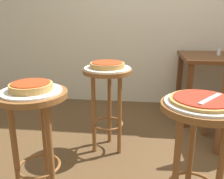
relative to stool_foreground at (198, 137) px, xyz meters
The scene contains 13 objects.
ground_plane 0.77m from the stool_foreground, 104.27° to the left, with size 6.00×6.00×0.00m, color brown.
stool_foreground is the anchor object (origin of this frame).
serving_plate_foreground 0.20m from the stool_foreground, ahead, with size 0.38×0.38×0.01m, color silver.
pizza_foreground 0.21m from the stool_foreground, ahead, with size 0.33×0.33×0.02m.
stool_middle 0.95m from the stool_foreground, behind, with size 0.42×0.42×0.75m.
serving_plate_middle 0.97m from the stool_foreground, behind, with size 0.36×0.36×0.01m, color white.
pizza_middle 0.98m from the stool_foreground, behind, with size 0.25×0.25×0.05m.
stool_leftside 0.99m from the stool_foreground, 127.08° to the left, with size 0.42×0.42×0.75m.
serving_plate_leftside 1.01m from the stool_foreground, 127.08° to the left, with size 0.39×0.39×0.01m, color white.
pizza_leftside 1.01m from the stool_foreground, 127.08° to the left, with size 0.29×0.29×0.05m.
dining_table 1.78m from the stool_foreground, 70.45° to the left, with size 0.89×0.76×0.75m.
condiment_shaker 1.80m from the stool_foreground, 71.64° to the left, with size 0.04×0.04×0.07m, color white.
pizza_server_knife 0.23m from the stool_foreground, 33.69° to the right, with size 0.22×0.02×0.01m, color silver.
Camera 1 is at (-0.19, -1.72, 1.18)m, focal length 39.21 mm.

